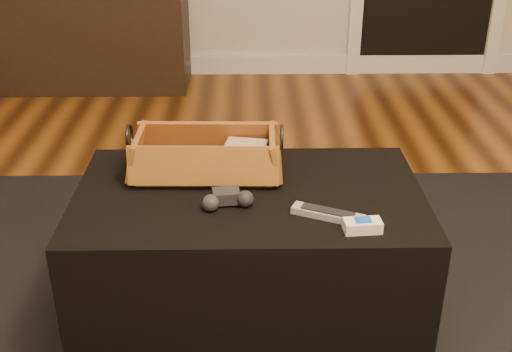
{
  "coord_description": "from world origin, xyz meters",
  "views": [
    {
      "loc": [
        0.15,
        -1.36,
        1.3
      ],
      "look_at": [
        0.18,
        0.24,
        0.49
      ],
      "focal_mm": 45.0,
      "sensor_mm": 36.0,
      "label": 1
    }
  ],
  "objects_px": {
    "wicker_basket": "(206,157)",
    "ottoman": "(249,253)",
    "media_cabinet": "(58,37)",
    "game_controller": "(227,199)",
    "silver_remote": "(328,214)",
    "cream_gadget": "(363,225)",
    "tv_remote": "(198,167)"
  },
  "relations": [
    {
      "from": "media_cabinet",
      "to": "silver_remote",
      "type": "distance_m",
      "value": 2.76
    },
    {
      "from": "wicker_basket",
      "to": "cream_gadget",
      "type": "distance_m",
      "value": 0.54
    },
    {
      "from": "tv_remote",
      "to": "silver_remote",
      "type": "bearing_deg",
      "value": -39.83
    },
    {
      "from": "wicker_basket",
      "to": "game_controller",
      "type": "bearing_deg",
      "value": -71.83
    },
    {
      "from": "tv_remote",
      "to": "game_controller",
      "type": "distance_m",
      "value": 0.21
    },
    {
      "from": "game_controller",
      "to": "cream_gadget",
      "type": "bearing_deg",
      "value": -20.84
    },
    {
      "from": "media_cabinet",
      "to": "game_controller",
      "type": "xyz_separation_m",
      "value": [
        1.09,
        -2.33,
        0.15
      ]
    },
    {
      "from": "game_controller",
      "to": "silver_remote",
      "type": "height_order",
      "value": "game_controller"
    },
    {
      "from": "ottoman",
      "to": "cream_gadget",
      "type": "relative_size",
      "value": 10.0
    },
    {
      "from": "media_cabinet",
      "to": "game_controller",
      "type": "bearing_deg",
      "value": -64.97
    },
    {
      "from": "wicker_basket",
      "to": "ottoman",
      "type": "bearing_deg",
      "value": -43.62
    },
    {
      "from": "game_controller",
      "to": "silver_remote",
      "type": "distance_m",
      "value": 0.28
    },
    {
      "from": "ottoman",
      "to": "tv_remote",
      "type": "distance_m",
      "value": 0.3
    },
    {
      "from": "wicker_basket",
      "to": "silver_remote",
      "type": "xyz_separation_m",
      "value": [
        0.34,
        -0.27,
        -0.04
      ]
    },
    {
      "from": "ottoman",
      "to": "tv_remote",
      "type": "height_order",
      "value": "tv_remote"
    },
    {
      "from": "wicker_basket",
      "to": "media_cabinet",
      "type": "bearing_deg",
      "value": 115.67
    },
    {
      "from": "wicker_basket",
      "to": "game_controller",
      "type": "relative_size",
      "value": 3.08
    },
    {
      "from": "game_controller",
      "to": "silver_remote",
      "type": "relative_size",
      "value": 0.77
    },
    {
      "from": "tv_remote",
      "to": "wicker_basket",
      "type": "height_order",
      "value": "wicker_basket"
    },
    {
      "from": "game_controller",
      "to": "media_cabinet",
      "type": "bearing_deg",
      "value": 115.03
    },
    {
      "from": "cream_gadget",
      "to": "silver_remote",
      "type": "bearing_deg",
      "value": 139.0
    },
    {
      "from": "media_cabinet",
      "to": "cream_gadget",
      "type": "distance_m",
      "value": 2.86
    },
    {
      "from": "cream_gadget",
      "to": "tv_remote",
      "type": "bearing_deg",
      "value": 143.7
    },
    {
      "from": "cream_gadget",
      "to": "media_cabinet",
      "type": "bearing_deg",
      "value": 120.27
    },
    {
      "from": "wicker_basket",
      "to": "game_controller",
      "type": "distance_m",
      "value": 0.22
    },
    {
      "from": "tv_remote",
      "to": "cream_gadget",
      "type": "relative_size",
      "value": 2.39
    },
    {
      "from": "silver_remote",
      "to": "ottoman",
      "type": "bearing_deg",
      "value": 144.65
    },
    {
      "from": "media_cabinet",
      "to": "cream_gadget",
      "type": "bearing_deg",
      "value": -59.73
    },
    {
      "from": "media_cabinet",
      "to": "game_controller",
      "type": "relative_size",
      "value": 10.4
    },
    {
      "from": "ottoman",
      "to": "wicker_basket",
      "type": "relative_size",
      "value": 2.17
    },
    {
      "from": "media_cabinet",
      "to": "tv_remote",
      "type": "xyz_separation_m",
      "value": [
        1.0,
        -2.14,
        0.15
      ]
    },
    {
      "from": "media_cabinet",
      "to": "wicker_basket",
      "type": "xyz_separation_m",
      "value": [
        1.02,
        -2.12,
        0.18
      ]
    }
  ]
}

